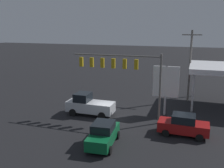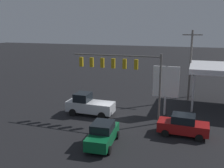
# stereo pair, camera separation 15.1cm
# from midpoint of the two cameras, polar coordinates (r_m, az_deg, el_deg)

# --- Properties ---
(ground_plane) EXTENTS (200.00, 200.00, 0.00)m
(ground_plane) POSITION_cam_midpoint_polar(r_m,az_deg,el_deg) (26.88, -1.51, -7.78)
(ground_plane) COLOR black
(traffic_signal_assembly) EXTENTS (9.25, 0.43, 7.01)m
(traffic_signal_assembly) POSITION_cam_midpoint_polar(r_m,az_deg,el_deg) (25.29, 1.73, 3.74)
(traffic_signal_assembly) COLOR slate
(traffic_signal_assembly) RESTS_ON ground
(utility_pole) EXTENTS (2.40, 0.26, 9.12)m
(utility_pole) POSITION_cam_midpoint_polar(r_m,az_deg,el_deg) (33.53, 17.28, 4.38)
(utility_pole) COLOR slate
(utility_pole) RESTS_ON ground
(price_sign) EXTENTS (2.76, 0.27, 5.41)m
(price_sign) POSITION_cam_midpoint_polar(r_m,az_deg,el_deg) (27.50, 12.05, 0.29)
(price_sign) COLOR #B7B7BC
(price_sign) RESTS_ON ground
(pickup_parked) EXTENTS (5.21, 2.27, 2.40)m
(pickup_parked) POSITION_cam_midpoint_polar(r_m,az_deg,el_deg) (27.66, -5.41, -4.79)
(pickup_parked) COLOR silver
(pickup_parked) RESTS_ON ground
(sedan_far) EXTENTS (2.33, 4.53, 1.93)m
(sedan_far) POSITION_cam_midpoint_polar(r_m,az_deg,el_deg) (20.87, -2.22, -11.33)
(sedan_far) COLOR #0C592D
(sedan_far) RESTS_ON ground
(sedan_waiting) EXTENTS (4.44, 2.13, 1.93)m
(sedan_waiting) POSITION_cam_midpoint_polar(r_m,az_deg,el_deg) (23.45, 15.81, -9.01)
(sedan_waiting) COLOR maroon
(sedan_waiting) RESTS_ON ground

